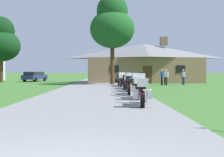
{
  "coord_description": "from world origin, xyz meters",
  "views": [
    {
      "loc": [
        0.8,
        -3.36,
        1.44
      ],
      "look_at": [
        1.1,
        14.13,
        0.99
      ],
      "focal_mm": 43.5,
      "sensor_mm": 36.0,
      "label": 1
    }
  ],
  "objects_px": {
    "motorcycle_black_second_in_row": "(137,88)",
    "bystander_gray_shirt_beside_signpost": "(183,76)",
    "motorcycle_white_third_in_row": "(129,85)",
    "motorcycle_yellow_sixth_in_row": "(121,81)",
    "bystander_blue_shirt_by_tree": "(162,76)",
    "parked_navy_suv_far_left": "(35,76)",
    "motorcycle_orange_fifth_in_row": "(125,82)",
    "motorcycle_yellow_fourth_in_row": "(128,83)",
    "motorcycle_white_farthest_in_row": "(119,80)",
    "tree_left_far": "(1,41)",
    "motorcycle_red_nearest_to_camera": "(142,92)",
    "tree_by_lodge_front": "(112,24)",
    "bystander_white_shirt_near_lodge": "(166,76)"
  },
  "relations": [
    {
      "from": "motorcycle_white_farthest_in_row",
      "to": "bystander_white_shirt_near_lodge",
      "type": "relative_size",
      "value": 1.25
    },
    {
      "from": "tree_left_far",
      "to": "motorcycle_red_nearest_to_camera",
      "type": "bearing_deg",
      "value": -59.09
    },
    {
      "from": "bystander_gray_shirt_beside_signpost",
      "to": "bystander_blue_shirt_by_tree",
      "type": "relative_size",
      "value": 1.0
    },
    {
      "from": "motorcycle_yellow_fourth_in_row",
      "to": "motorcycle_white_farthest_in_row",
      "type": "height_order",
      "value": "same"
    },
    {
      "from": "motorcycle_black_second_in_row",
      "to": "tree_by_lodge_front",
      "type": "distance_m",
      "value": 17.04
    },
    {
      "from": "motorcycle_yellow_fourth_in_row",
      "to": "bystander_gray_shirt_beside_signpost",
      "type": "distance_m",
      "value": 12.19
    },
    {
      "from": "motorcycle_yellow_fourth_in_row",
      "to": "bystander_white_shirt_near_lodge",
      "type": "relative_size",
      "value": 1.25
    },
    {
      "from": "motorcycle_black_second_in_row",
      "to": "motorcycle_orange_fifth_in_row",
      "type": "distance_m",
      "value": 7.82
    },
    {
      "from": "motorcycle_yellow_sixth_in_row",
      "to": "motorcycle_white_farthest_in_row",
      "type": "relative_size",
      "value": 1.0
    },
    {
      "from": "motorcycle_black_second_in_row",
      "to": "bystander_gray_shirt_beside_signpost",
      "type": "relative_size",
      "value": 1.25
    },
    {
      "from": "motorcycle_orange_fifth_in_row",
      "to": "tree_by_lodge_front",
      "type": "height_order",
      "value": "tree_by_lodge_front"
    },
    {
      "from": "motorcycle_red_nearest_to_camera",
      "to": "motorcycle_white_third_in_row",
      "type": "xyz_separation_m",
      "value": [
        -0.09,
        5.29,
        0.0
      ]
    },
    {
      "from": "parked_navy_suv_far_left",
      "to": "motorcycle_white_farthest_in_row",
      "type": "bearing_deg",
      "value": -34.99
    },
    {
      "from": "motorcycle_yellow_sixth_in_row",
      "to": "tree_by_lodge_front",
      "type": "xyz_separation_m",
      "value": [
        -0.72,
        5.14,
        5.97
      ]
    },
    {
      "from": "motorcycle_red_nearest_to_camera",
      "to": "bystander_blue_shirt_by_tree",
      "type": "xyz_separation_m",
      "value": [
        4.34,
        17.57,
        0.32
      ]
    },
    {
      "from": "motorcycle_yellow_sixth_in_row",
      "to": "parked_navy_suv_far_left",
      "type": "bearing_deg",
      "value": 131.91
    },
    {
      "from": "parked_navy_suv_far_left",
      "to": "motorcycle_white_third_in_row",
      "type": "bearing_deg",
      "value": -50.48
    },
    {
      "from": "bystander_white_shirt_near_lodge",
      "to": "bystander_gray_shirt_beside_signpost",
      "type": "bearing_deg",
      "value": -141.38
    },
    {
      "from": "tree_left_far",
      "to": "bystander_gray_shirt_beside_signpost",
      "type": "bearing_deg",
      "value": -20.21
    },
    {
      "from": "motorcycle_orange_fifth_in_row",
      "to": "tree_by_lodge_front",
      "type": "distance_m",
      "value": 10.11
    },
    {
      "from": "motorcycle_black_second_in_row",
      "to": "motorcycle_white_third_in_row",
      "type": "bearing_deg",
      "value": 95.72
    },
    {
      "from": "motorcycle_yellow_sixth_in_row",
      "to": "bystander_blue_shirt_by_tree",
      "type": "xyz_separation_m",
      "value": [
        4.49,
        4.01,
        0.31
      ]
    },
    {
      "from": "motorcycle_white_farthest_in_row",
      "to": "bystander_white_shirt_near_lodge",
      "type": "distance_m",
      "value": 5.23
    },
    {
      "from": "motorcycle_red_nearest_to_camera",
      "to": "parked_navy_suv_far_left",
      "type": "distance_m",
      "value": 31.18
    },
    {
      "from": "bystander_white_shirt_near_lodge",
      "to": "motorcycle_red_nearest_to_camera",
      "type": "bearing_deg",
      "value": 95.04
    },
    {
      "from": "motorcycle_black_second_in_row",
      "to": "tree_by_lodge_front",
      "type": "bearing_deg",
      "value": 94.67
    },
    {
      "from": "bystander_white_shirt_near_lodge",
      "to": "bystander_gray_shirt_beside_signpost",
      "type": "xyz_separation_m",
      "value": [
        2.04,
        0.68,
        0.0
      ]
    },
    {
      "from": "motorcycle_black_second_in_row",
      "to": "parked_navy_suv_far_left",
      "type": "relative_size",
      "value": 0.43
    },
    {
      "from": "motorcycle_red_nearest_to_camera",
      "to": "motorcycle_white_farthest_in_row",
      "type": "xyz_separation_m",
      "value": [
        -0.21,
        15.85,
        0.0
      ]
    },
    {
      "from": "motorcycle_red_nearest_to_camera",
      "to": "motorcycle_white_farthest_in_row",
      "type": "bearing_deg",
      "value": 96.49
    },
    {
      "from": "motorcycle_red_nearest_to_camera",
      "to": "bystander_white_shirt_near_lodge",
      "type": "bearing_deg",
      "value": 80.61
    },
    {
      "from": "motorcycle_black_second_in_row",
      "to": "bystander_gray_shirt_beside_signpost",
      "type": "distance_m",
      "value": 16.82
    },
    {
      "from": "motorcycle_red_nearest_to_camera",
      "to": "motorcycle_black_second_in_row",
      "type": "height_order",
      "value": "same"
    },
    {
      "from": "motorcycle_white_third_in_row",
      "to": "parked_navy_suv_far_left",
      "type": "xyz_separation_m",
      "value": [
        -11.88,
        23.5,
        0.17
      ]
    },
    {
      "from": "motorcycle_white_third_in_row",
      "to": "motorcycle_yellow_sixth_in_row",
      "type": "height_order",
      "value": "same"
    },
    {
      "from": "bystander_blue_shirt_by_tree",
      "to": "motorcycle_white_third_in_row",
      "type": "bearing_deg",
      "value": -28.35
    },
    {
      "from": "motorcycle_red_nearest_to_camera",
      "to": "motorcycle_yellow_sixth_in_row",
      "type": "relative_size",
      "value": 1.0
    },
    {
      "from": "motorcycle_orange_fifth_in_row",
      "to": "tree_left_far",
      "type": "height_order",
      "value": "tree_left_far"
    },
    {
      "from": "motorcycle_black_second_in_row",
      "to": "motorcycle_yellow_sixth_in_row",
      "type": "distance_m",
      "value": 10.8
    },
    {
      "from": "motorcycle_black_second_in_row",
      "to": "motorcycle_orange_fifth_in_row",
      "type": "relative_size",
      "value": 1.0
    },
    {
      "from": "tree_left_far",
      "to": "motorcycle_black_second_in_row",
      "type": "bearing_deg",
      "value": -56.07
    },
    {
      "from": "motorcycle_white_farthest_in_row",
      "to": "tree_left_far",
      "type": "bearing_deg",
      "value": 154.02
    },
    {
      "from": "motorcycle_orange_fifth_in_row",
      "to": "parked_navy_suv_far_left",
      "type": "relative_size",
      "value": 0.43
    },
    {
      "from": "motorcycle_white_third_in_row",
      "to": "parked_navy_suv_far_left",
      "type": "height_order",
      "value": "parked_navy_suv_far_left"
    },
    {
      "from": "motorcycle_red_nearest_to_camera",
      "to": "motorcycle_black_second_in_row",
      "type": "distance_m",
      "value": 2.77
    },
    {
      "from": "motorcycle_red_nearest_to_camera",
      "to": "motorcycle_black_second_in_row",
      "type": "relative_size",
      "value": 1.0
    },
    {
      "from": "motorcycle_yellow_fourth_in_row",
      "to": "bystander_blue_shirt_by_tree",
      "type": "height_order",
      "value": "bystander_blue_shirt_by_tree"
    },
    {
      "from": "motorcycle_yellow_sixth_in_row",
      "to": "motorcycle_orange_fifth_in_row",
      "type": "bearing_deg",
      "value": -83.64
    },
    {
      "from": "motorcycle_orange_fifth_in_row",
      "to": "motorcycle_yellow_sixth_in_row",
      "type": "relative_size",
      "value": 1.0
    },
    {
      "from": "motorcycle_black_second_in_row",
      "to": "motorcycle_yellow_fourth_in_row",
      "type": "bearing_deg",
      "value": 91.83
    }
  ]
}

